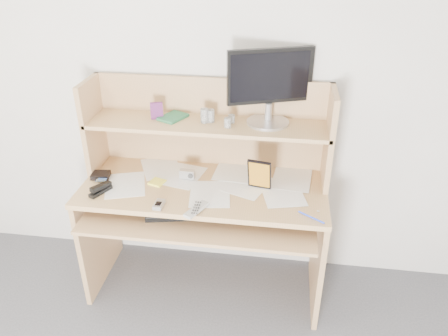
# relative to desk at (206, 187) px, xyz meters

# --- Properties ---
(back_wall) EXTENTS (3.60, 0.04, 2.50)m
(back_wall) POSITION_rel_desk_xyz_m (0.00, 0.24, 0.56)
(back_wall) COLOR silver
(back_wall) RESTS_ON floor
(desk) EXTENTS (1.40, 0.70, 1.30)m
(desk) POSITION_rel_desk_xyz_m (0.00, 0.00, 0.00)
(desk) COLOR tan
(desk) RESTS_ON floor
(paper_clutter) EXTENTS (1.32, 0.54, 0.01)m
(paper_clutter) POSITION_rel_desk_xyz_m (0.00, -0.08, 0.06)
(paper_clutter) COLOR white
(paper_clutter) RESTS_ON desk
(keyboard) EXTENTS (0.47, 0.25, 0.03)m
(keyboard) POSITION_rel_desk_xyz_m (-0.07, -0.22, -0.03)
(keyboard) COLOR black
(keyboard) RESTS_ON desk
(tv_remote) EXTENTS (0.11, 0.17, 0.02)m
(tv_remote) POSITION_rel_desk_xyz_m (0.01, -0.34, 0.07)
(tv_remote) COLOR #A6A5A0
(tv_remote) RESTS_ON paper_clutter
(flip_phone) EXTENTS (0.05, 0.09, 0.02)m
(flip_phone) POSITION_rel_desk_xyz_m (-0.20, -0.32, 0.07)
(flip_phone) COLOR #B9B9BC
(flip_phone) RESTS_ON paper_clutter
(stapler) EXTENTS (0.10, 0.14, 0.04)m
(stapler) POSITION_rel_desk_xyz_m (-0.56, -0.24, 0.08)
(stapler) COLOR black
(stapler) RESTS_ON paper_clutter
(wallet) EXTENTS (0.11, 0.10, 0.03)m
(wallet) POSITION_rel_desk_xyz_m (-0.62, -0.07, 0.07)
(wallet) COLOR black
(wallet) RESTS_ON paper_clutter
(sticky_note_pad) EXTENTS (0.10, 0.10, 0.01)m
(sticky_note_pad) POSITION_rel_desk_xyz_m (-0.27, -0.08, 0.06)
(sticky_note_pad) COLOR yellow
(sticky_note_pad) RESTS_ON desk
(digital_camera) EXTENTS (0.09, 0.04, 0.05)m
(digital_camera) POSITION_rel_desk_xyz_m (-0.11, -0.01, 0.09)
(digital_camera) COLOR #ADADAF
(digital_camera) RESTS_ON paper_clutter
(game_case) EXTENTS (0.13, 0.04, 0.18)m
(game_case) POSITION_rel_desk_xyz_m (0.32, -0.07, 0.15)
(game_case) COLOR black
(game_case) RESTS_ON paper_clutter
(blue_pen) EXTENTS (0.13, 0.09, 0.01)m
(blue_pen) POSITION_rel_desk_xyz_m (0.60, -0.32, 0.07)
(blue_pen) COLOR blue
(blue_pen) RESTS_ON paper_clutter
(card_box) EXTENTS (0.07, 0.04, 0.10)m
(card_box) POSITION_rel_desk_xyz_m (-0.30, 0.09, 0.44)
(card_box) COLOR maroon
(card_box) RESTS_ON desk
(shelf_book) EXTENTS (0.17, 0.19, 0.02)m
(shelf_book) POSITION_rel_desk_xyz_m (-0.21, 0.10, 0.39)
(shelf_book) COLOR #368745
(shelf_book) RESTS_ON desk
(chip_stack_a) EXTENTS (0.05, 0.05, 0.05)m
(chip_stack_a) POSITION_rel_desk_xyz_m (0.12, 0.02, 0.41)
(chip_stack_a) COLOR black
(chip_stack_a) RESTS_ON desk
(chip_stack_b) EXTENTS (0.06, 0.06, 0.07)m
(chip_stack_b) POSITION_rel_desk_xyz_m (0.02, 0.08, 0.42)
(chip_stack_b) COLOR white
(chip_stack_b) RESTS_ON desk
(chip_stack_c) EXTENTS (0.05, 0.05, 0.05)m
(chip_stack_c) POSITION_rel_desk_xyz_m (0.14, 0.09, 0.41)
(chip_stack_c) COLOR black
(chip_stack_c) RESTS_ON desk
(chip_stack_d) EXTENTS (0.05, 0.05, 0.08)m
(chip_stack_d) POSITION_rel_desk_xyz_m (-0.01, 0.07, 0.43)
(chip_stack_d) COLOR white
(chip_stack_d) RESTS_ON desk
(monitor) EXTENTS (0.46, 0.25, 0.41)m
(monitor) POSITION_rel_desk_xyz_m (0.34, 0.13, 0.61)
(monitor) COLOR #BBBABF
(monitor) RESTS_ON desk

